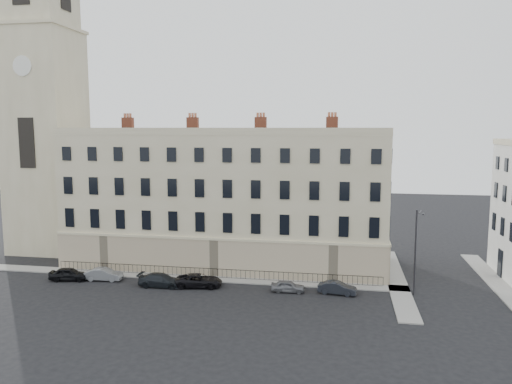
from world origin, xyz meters
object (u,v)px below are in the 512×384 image
car_b (104,274)px  car_e (288,286)px  car_c (161,280)px  car_d (199,281)px  streetlamp (416,248)px  car_a (69,274)px  car_f (337,288)px

car_b → car_e: bearing=-94.8°
car_c → car_d: car_c is taller
car_b → streetlamp: size_ratio=0.47×
car_e → streetlamp: bearing=-87.6°
car_a → car_b: 3.63m
car_d → car_f: 13.66m
car_f → streetlamp: (7.19, 0.91, 3.96)m
car_c → car_e: (12.71, 0.55, -0.10)m
car_a → car_d: (13.93, 0.27, -0.03)m
car_b → car_f: bearing=-94.1°
car_b → car_e: car_b is taller
car_a → car_e: (22.88, 0.27, -0.12)m
car_f → car_c: bearing=101.0°
car_e → car_b: bearing=86.0°
car_b → car_d: bearing=-95.7°
car_b → car_d: 10.36m
car_d → car_f: size_ratio=1.28×
streetlamp → car_d: bearing=-161.9°
car_a → car_f: 27.59m
car_e → streetlamp: size_ratio=0.40×
streetlamp → car_a: bearing=-162.6°
car_c → car_f: (17.42, 0.74, -0.06)m
streetlamp → car_e: bearing=-159.6°
car_a → streetlamp: (34.78, 1.36, 3.88)m
car_d → streetlamp: streetlamp is taller
car_f → streetlamp: 8.26m
streetlamp → car_b: bearing=-163.6°
car_d → car_c: bearing=90.2°
car_a → car_d: 13.93m
car_a → car_e: size_ratio=1.21×
car_e → streetlamp: streetlamp is taller
car_d → streetlamp: (20.85, 1.09, 3.91)m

